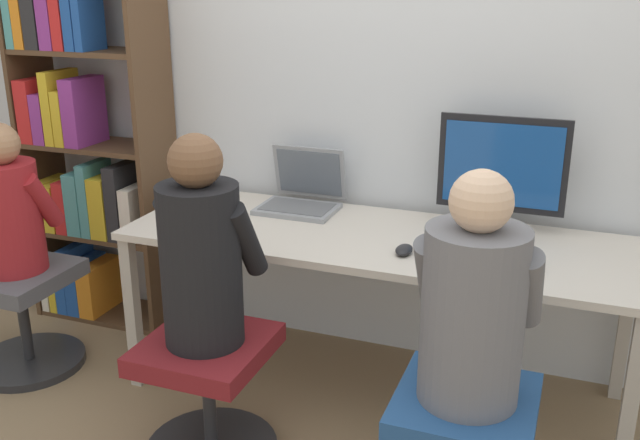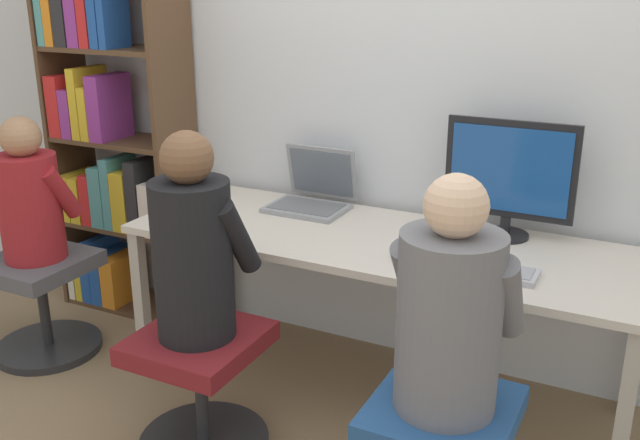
% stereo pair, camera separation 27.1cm
% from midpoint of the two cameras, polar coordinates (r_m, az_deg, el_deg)
% --- Properties ---
extents(ground_plane, '(14.00, 14.00, 0.00)m').
position_cam_midpoint_polar(ground_plane, '(2.85, 4.43, -17.05)').
color(ground_plane, '#846B4C').
extents(wall_back, '(10.00, 0.05, 2.60)m').
position_cam_midpoint_polar(wall_back, '(3.06, 10.70, 11.60)').
color(wall_back, silver).
rests_on(wall_back, ground_plane).
extents(desk, '(2.01, 0.70, 0.70)m').
position_cam_midpoint_polar(desk, '(2.84, 7.49, -2.63)').
color(desk, beige).
rests_on(desk, ground_plane).
extents(desktop_monitor, '(0.50, 0.19, 0.46)m').
position_cam_midpoint_polar(desktop_monitor, '(2.86, 17.56, 3.22)').
color(desktop_monitor, black).
rests_on(desktop_monitor, desk).
extents(laptop, '(0.34, 0.30, 0.26)m').
position_cam_midpoint_polar(laptop, '(3.13, 1.81, 1.89)').
color(laptop, gray).
rests_on(laptop, desk).
extents(keyboard, '(0.42, 0.14, 0.03)m').
position_cam_midpoint_polar(keyboard, '(2.56, 15.34, -3.75)').
color(keyboard, '#B2B2B7').
rests_on(keyboard, desk).
extents(computer_mouse_by_keyboard, '(0.06, 0.11, 0.03)m').
position_cam_midpoint_polar(computer_mouse_by_keyboard, '(2.63, 9.46, -2.68)').
color(computer_mouse_by_keyboard, black).
rests_on(computer_mouse_by_keyboard, desk).
extents(office_chair_right, '(0.48, 0.48, 0.47)m').
position_cam_midpoint_polar(office_chair_right, '(2.67, -6.60, -12.94)').
color(office_chair_right, '#262628').
rests_on(office_chair_right, ground_plane).
extents(person_at_monitor, '(0.37, 0.34, 0.71)m').
position_cam_midpoint_polar(person_at_monitor, '(2.09, 14.07, -7.05)').
color(person_at_monitor, slate).
rests_on(person_at_monitor, office_chair_left).
extents(person_at_laptop, '(0.34, 0.33, 0.73)m').
position_cam_midpoint_polar(person_at_laptop, '(2.44, -6.99, -2.26)').
color(person_at_laptop, black).
rests_on(person_at_laptop, office_chair_right).
extents(bookshelf, '(0.71, 0.31, 1.80)m').
position_cam_midpoint_polar(bookshelf, '(3.70, -14.58, 5.35)').
color(bookshelf, '#513823').
rests_on(bookshelf, ground_plane).
extents(office_chair_side, '(0.48, 0.48, 0.47)m').
position_cam_midpoint_polar(office_chair_side, '(3.49, -19.27, -5.96)').
color(office_chair_side, '#262628').
rests_on(office_chair_side, ground_plane).
extents(person_near_shelf, '(0.33, 0.30, 0.64)m').
position_cam_midpoint_polar(person_near_shelf, '(3.33, -20.10, 1.67)').
color(person_near_shelf, maroon).
rests_on(person_near_shelf, office_chair_side).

